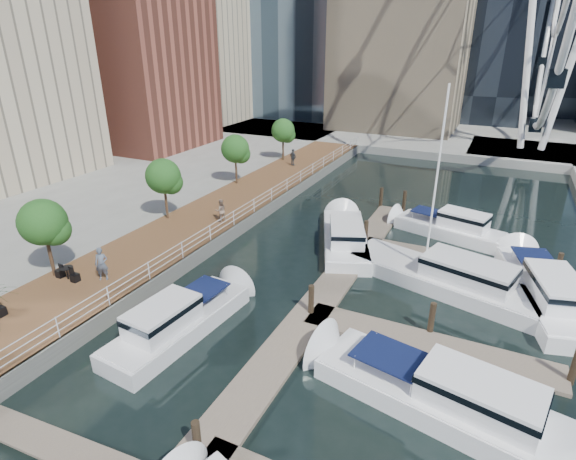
{
  "coord_description": "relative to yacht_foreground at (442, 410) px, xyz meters",
  "views": [
    {
      "loc": [
        10.64,
        -10.8,
        13.55
      ],
      "look_at": [
        -0.07,
        11.59,
        3.0
      ],
      "focal_mm": 28.0,
      "sensor_mm": 36.0,
      "label": 1
    }
  ],
  "objects": [
    {
      "name": "yacht_foreground",
      "position": [
        0.0,
        0.0,
        0.0
      ],
      "size": [
        11.61,
        5.23,
        2.15
      ],
      "primitive_type": null,
      "rotation": [
        0.0,
        0.0,
        1.37
      ],
      "color": "white",
      "rests_on": "ground"
    },
    {
      "name": "moored_yachts",
      "position": [
        -2.46,
        9.13,
        0.0
      ],
      "size": [
        21.04,
        31.06,
        11.5
      ],
      "color": "silver",
      "rests_on": "ground"
    },
    {
      "name": "pedestrian_mid",
      "position": [
        -17.62,
        11.1,
        1.87
      ],
      "size": [
        1.04,
        1.07,
        1.74
      ],
      "primitive_type": "imported",
      "rotation": [
        0.0,
        0.0,
        -2.25
      ],
      "color": "gray",
      "rests_on": "boardwalk"
    },
    {
      "name": "floating_docks",
      "position": [
        -2.32,
        5.9,
        0.49
      ],
      "size": [
        16.0,
        34.0,
        2.6
      ],
      "color": "#6D6051",
      "rests_on": "ground"
    },
    {
      "name": "ground",
      "position": [
        -10.29,
        -4.08,
        0.0
      ],
      "size": [
        520.0,
        520.0,
        0.0
      ],
      "primitive_type": "plane",
      "color": "black",
      "rests_on": "ground"
    },
    {
      "name": "railing",
      "position": [
        -16.39,
        10.92,
        1.52
      ],
      "size": [
        0.1,
        60.0,
        1.05
      ],
      "primitive_type": null,
      "color": "white",
      "rests_on": "boardwalk"
    },
    {
      "name": "midrise_condos",
      "position": [
        -43.85,
        22.74,
        13.42
      ],
      "size": [
        19.0,
        67.0,
        28.0
      ],
      "color": "#BCAD8E",
      "rests_on": "ground"
    },
    {
      "name": "street_trees",
      "position": [
        -21.69,
        9.92,
        4.29
      ],
      "size": [
        2.6,
        42.6,
        4.6
      ],
      "color": "#3F2B1C",
      "rests_on": "ground"
    },
    {
      "name": "land_far",
      "position": [
        -10.29,
        97.92,
        0.5
      ],
      "size": [
        200.0,
        114.0,
        1.0
      ],
      "primitive_type": "cube",
      "color": "gray",
      "rests_on": "ground"
    },
    {
      "name": "boardwalk",
      "position": [
        -19.29,
        10.92,
        0.5
      ],
      "size": [
        6.0,
        60.0,
        1.0
      ],
      "primitive_type": "cube",
      "color": "brown",
      "rests_on": "ground"
    },
    {
      "name": "pedestrian_near",
      "position": [
        -18.73,
        0.8,
        1.97
      ],
      "size": [
        0.85,
        0.79,
        1.95
      ],
      "primitive_type": "imported",
      "rotation": [
        0.0,
        0.0,
        0.6
      ],
      "color": "slate",
      "rests_on": "boardwalk"
    },
    {
      "name": "pier",
      "position": [
        3.71,
        47.92,
        0.5
      ],
      "size": [
        14.0,
        12.0,
        1.0
      ],
      "primitive_type": "cube",
      "color": "gray",
      "rests_on": "ground"
    },
    {
      "name": "pedestrian_far",
      "position": [
        -19.63,
        28.16,
        1.89
      ],
      "size": [
        1.13,
        0.84,
        1.78
      ],
      "primitive_type": "imported",
      "rotation": [
        0.0,
        0.0,
        2.7
      ],
      "color": "#353A42",
      "rests_on": "boardwalk"
    },
    {
      "name": "seawall",
      "position": [
        -16.29,
        10.92,
        0.5
      ],
      "size": [
        0.25,
        60.0,
        1.0
      ],
      "primitive_type": "cube",
      "color": "#595954",
      "rests_on": "ground"
    }
  ]
}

